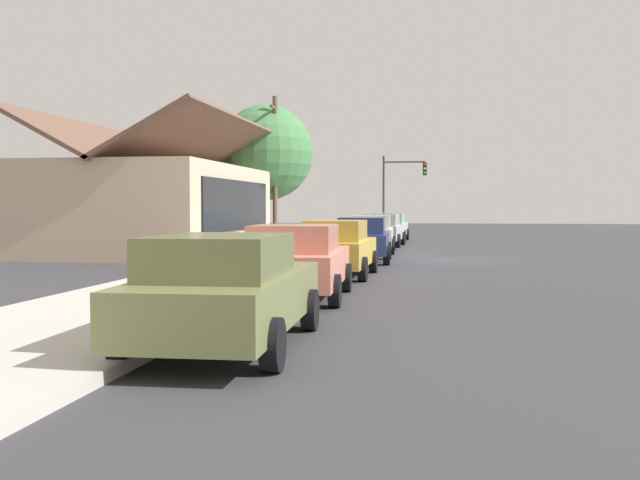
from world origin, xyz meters
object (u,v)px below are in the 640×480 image
object	(u,v)px
traffic_light_main	(400,183)
utility_pole_wooden	(275,168)
shade_tree	(266,153)
car_olive	(227,290)
car_seafoam	(389,227)
car_ivory	(372,234)
car_coral	(297,261)
car_mustard	(337,248)
car_silver	(382,230)
car_navy	(363,239)
fire_hydrant_red	(284,259)

from	to	relation	value
traffic_light_main	utility_pole_wooden	bearing A→B (deg)	152.64
shade_tree	utility_pole_wooden	size ratio (longest dim) A/B	0.97
car_olive	car_seafoam	world-z (taller)	same
car_seafoam	utility_pole_wooden	xyz separation A→B (m)	(-5.96, 5.31, 3.11)
car_olive	car_ivory	world-z (taller)	same
car_coral	car_mustard	world-z (taller)	same
car_ivory	traffic_light_main	distance (m)	16.10
car_mustard	car_silver	bearing A→B (deg)	0.81
car_silver	car_seafoam	xyz separation A→B (m)	(5.69, 0.08, 0.00)
car_navy	fire_hydrant_red	bearing A→B (deg)	162.22
car_navy	shade_tree	size ratio (longest dim) A/B	0.63
car_coral	car_seafoam	world-z (taller)	same
traffic_light_main	utility_pole_wooden	size ratio (longest dim) A/B	0.69
car_mustard	car_seafoam	size ratio (longest dim) A/B	0.90
car_navy	traffic_light_main	bearing A→B (deg)	-3.25
car_seafoam	traffic_light_main	xyz separation A→B (m)	(4.98, -0.35, 2.67)
car_seafoam	traffic_light_main	size ratio (longest dim) A/B	0.93
car_seafoam	traffic_light_main	world-z (taller)	traffic_light_main
fire_hydrant_red	car_coral	bearing A→B (deg)	-164.76
traffic_light_main	utility_pole_wooden	xyz separation A→B (m)	(-10.94, 5.66, 0.44)
utility_pole_wooden	car_mustard	bearing A→B (deg)	-161.23
car_navy	car_seafoam	distance (m)	16.42
car_olive	car_silver	distance (m)	27.01
car_coral	shade_tree	bearing A→B (deg)	12.52
car_ivory	traffic_light_main	xyz separation A→B (m)	(15.87, -0.29, 2.68)
car_navy	car_seafoam	size ratio (longest dim) A/B	0.95
fire_hydrant_red	utility_pole_wooden	bearing A→B (deg)	13.73
car_olive	shade_tree	xyz separation A→B (m)	(28.11, 6.24, 3.95)
car_navy	fire_hydrant_red	distance (m)	6.13
car_mustard	car_ivory	distance (m)	11.13
traffic_light_main	utility_pole_wooden	distance (m)	12.32
utility_pole_wooden	car_silver	bearing A→B (deg)	-87.13
car_olive	car_navy	xyz separation A→B (m)	(16.29, -0.14, -0.00)
car_coral	car_silver	world-z (taller)	same
car_mustard	car_silver	world-z (taller)	same
car_olive	car_navy	world-z (taller)	same
car_silver	utility_pole_wooden	size ratio (longest dim) A/B	0.58
car_coral	traffic_light_main	distance (m)	32.24
fire_hydrant_red	traffic_light_main	bearing A→B (deg)	-3.48
car_seafoam	car_navy	bearing A→B (deg)	-178.46
traffic_light_main	utility_pole_wooden	world-z (taller)	utility_pole_wooden
car_olive	car_silver	world-z (taller)	same
car_silver	shade_tree	xyz separation A→B (m)	(1.10, 6.21, 3.95)
fire_hydrant_red	shade_tree	bearing A→B (deg)	15.19
car_ivory	car_mustard	bearing A→B (deg)	177.59
car_coral	fire_hydrant_red	bearing A→B (deg)	12.56
car_navy	car_ivory	size ratio (longest dim) A/B	1.03
car_olive	car_seafoam	size ratio (longest dim) A/B	1.01
car_seafoam	car_olive	bearing A→B (deg)	-179.14
utility_pole_wooden	traffic_light_main	bearing A→B (deg)	-27.36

